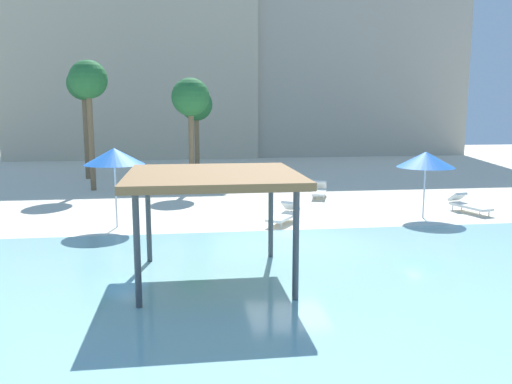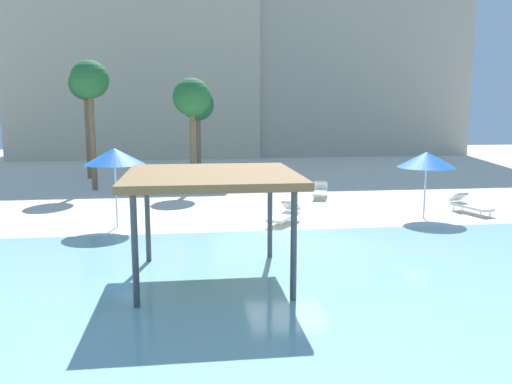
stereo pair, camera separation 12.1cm
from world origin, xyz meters
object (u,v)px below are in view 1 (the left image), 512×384
beach_umbrella_blue_0 (114,156)px  lounge_chair_2 (285,214)px  palm_tree_0 (88,83)px  palm_tree_2 (84,86)px  palm_tree_3 (196,106)px  beach_umbrella_blue_1 (426,160)px  shade_pavilion (213,180)px  lounge_chair_0 (468,204)px  lounge_chair_1 (319,190)px  palm_tree_1 (191,99)px

beach_umbrella_blue_0 → lounge_chair_2: beach_umbrella_blue_0 is taller
lounge_chair_2 → palm_tree_0: size_ratio=0.29×
palm_tree_0 → palm_tree_2: (-1.08, 4.57, -0.01)m
palm_tree_3 → beach_umbrella_blue_1: bearing=-56.6°
palm_tree_3 → shade_pavilion: bearing=-90.1°
palm_tree_2 → beach_umbrella_blue_0: bearing=-75.9°
lounge_chair_0 → palm_tree_2: 21.71m
lounge_chair_0 → shade_pavilion: bearing=-70.9°
beach_umbrella_blue_1 → lounge_chair_2: beach_umbrella_blue_1 is taller
palm_tree_2 → lounge_chair_1: bearing=-34.3°
lounge_chair_1 → palm_tree_3: 10.16m
shade_pavilion → lounge_chair_2: bearing=64.3°
lounge_chair_1 → palm_tree_1: (-5.91, 2.97, 4.25)m
beach_umbrella_blue_1 → lounge_chair_0: beach_umbrella_blue_1 is taller
palm_tree_0 → palm_tree_2: size_ratio=1.00×
beach_umbrella_blue_0 → palm_tree_2: palm_tree_2 is taller
beach_umbrella_blue_0 → lounge_chair_0: size_ratio=1.41×
shade_pavilion → palm_tree_3: palm_tree_3 is taller
lounge_chair_2 → palm_tree_2: bearing=-111.5°
beach_umbrella_blue_1 → palm_tree_0: (-13.70, 8.67, 3.16)m
lounge_chair_0 → palm_tree_0: bearing=-130.8°
beach_umbrella_blue_1 → palm_tree_2: bearing=138.1°
palm_tree_1 → palm_tree_3: bearing=85.4°
beach_umbrella_blue_1 → palm_tree_0: 16.52m
lounge_chair_1 → palm_tree_3: palm_tree_3 is taller
lounge_chair_2 → palm_tree_2: size_ratio=0.29×
palm_tree_0 → beach_umbrella_blue_0: bearing=-75.5°
beach_umbrella_blue_1 → palm_tree_2: palm_tree_2 is taller
beach_umbrella_blue_1 → palm_tree_3: palm_tree_3 is taller
lounge_chair_1 → palm_tree_2: palm_tree_2 is taller
lounge_chair_0 → palm_tree_3: (-10.56, 11.86, 3.93)m
shade_pavilion → palm_tree_2: size_ratio=0.62×
palm_tree_0 → palm_tree_3: 6.78m
lounge_chair_1 → palm_tree_2: size_ratio=0.31×
lounge_chair_1 → lounge_chair_2: same height
lounge_chair_1 → beach_umbrella_blue_0: bearing=-41.7°
shade_pavilion → lounge_chair_0: (10.58, 7.01, -2.15)m
beach_umbrella_blue_1 → palm_tree_1: palm_tree_1 is taller
beach_umbrella_blue_1 → lounge_chair_1: size_ratio=1.28×
shade_pavilion → palm_tree_1: (-0.35, 14.28, 2.11)m
lounge_chair_2 → lounge_chair_1: bearing=-173.1°
lounge_chair_0 → lounge_chair_1: (-5.02, 4.30, 0.00)m
beach_umbrella_blue_0 → palm_tree_1: (2.75, 8.11, 2.08)m
lounge_chair_2 → beach_umbrella_blue_1: bearing=125.9°
beach_umbrella_blue_0 → lounge_chair_1: beach_umbrella_blue_0 is taller
lounge_chair_0 → palm_tree_1: bearing=-138.1°
beach_umbrella_blue_0 → lounge_chair_0: (13.68, 0.84, -2.18)m
beach_umbrella_blue_0 → palm_tree_0: size_ratio=0.43×
beach_umbrella_blue_0 → palm_tree_1: palm_tree_1 is taller
lounge_chair_2 → palm_tree_3: palm_tree_3 is taller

